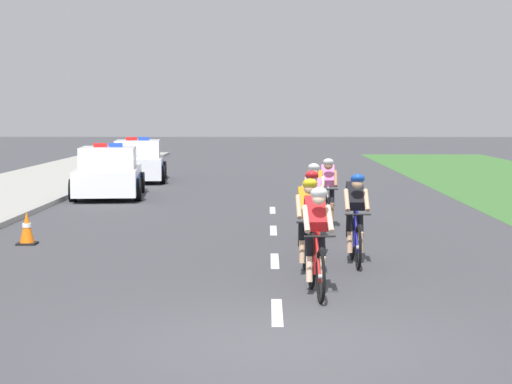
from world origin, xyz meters
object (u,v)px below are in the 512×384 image
cyclist_second (308,225)px  cyclist_fifth (315,200)px  cyclist_sixth (328,192)px  police_car_second (138,162)px  cyclist_lead (316,239)px  cyclist_third (355,218)px  police_car_nearest (109,174)px  traffic_cone_mid (27,228)px  cyclist_fourth (313,212)px

cyclist_second → cyclist_fifth: size_ratio=1.00×
cyclist_sixth → police_car_second: 14.67m
cyclist_lead → cyclist_third: (0.78, 2.60, 0.00)m
cyclist_third → cyclist_fifth: same height
police_car_nearest → traffic_cone_mid: size_ratio=7.11×
cyclist_second → police_car_nearest: 14.08m
cyclist_second → police_car_nearest: police_car_nearest is taller
cyclist_second → cyclist_fourth: 1.84m
cyclist_third → cyclist_fifth: 3.00m
cyclist_fourth → traffic_cone_mid: 5.57m
cyclist_fourth → police_car_second: size_ratio=0.38×
cyclist_second → cyclist_sixth: (0.68, 5.83, 0.00)m
cyclist_lead → traffic_cone_mid: cyclist_lead is taller
cyclist_lead → police_car_second: 21.46m
cyclist_third → cyclist_sixth: bearing=91.7°
traffic_cone_mid → cyclist_lead: bearing=-42.8°
police_car_nearest → traffic_cone_mid: 9.76m
police_car_second → police_car_nearest: bearing=-90.0°
cyclist_fourth → traffic_cone_mid: (-5.36, 1.45, -0.48)m
cyclist_fifth → traffic_cone_mid: 5.57m
cyclist_second → police_car_second: size_ratio=0.38×
cyclist_fifth → cyclist_sixth: size_ratio=1.00×
cyclist_fourth → police_car_second: police_car_second is taller
cyclist_sixth → police_car_nearest: police_car_nearest is taller
police_car_nearest → cyclist_lead: bearing=-69.8°
cyclist_third → police_car_nearest: size_ratio=0.38×
cyclist_sixth → cyclist_lead: bearing=-94.9°
cyclist_lead → cyclist_third: bearing=73.3°
cyclist_second → cyclist_lead: bearing=-88.5°
police_car_second → cyclist_sixth: bearing=-65.9°
cyclist_second → cyclist_sixth: size_ratio=1.00×
cyclist_second → traffic_cone_mid: size_ratio=2.69×
cyclist_fourth → cyclist_fifth: bearing=86.2°
cyclist_lead → cyclist_sixth: 7.42m
cyclist_lead → cyclist_third: size_ratio=1.00×
cyclist_lead → traffic_cone_mid: size_ratio=2.69×
cyclist_fourth → cyclist_second: bearing=-94.9°
cyclist_lead → cyclist_fourth: bearing=88.1°
cyclist_fourth → cyclist_sixth: bearing=82.6°
police_car_nearest → cyclist_fourth: bearing=-64.0°
cyclist_lead → cyclist_fifth: 5.57m
cyclist_sixth → cyclist_third: bearing=-88.3°
cyclist_second → cyclist_third: (0.82, 1.04, 0.00)m
police_car_second → traffic_cone_mid: (0.12, -15.93, -0.37)m
cyclist_second → police_car_nearest: size_ratio=0.38×
cyclist_second → police_car_second: police_car_second is taller
traffic_cone_mid → cyclist_sixth: bearing=23.4°
cyclist_fourth → cyclist_sixth: size_ratio=1.00×
traffic_cone_mid → cyclist_third: bearing=-20.4°
traffic_cone_mid → cyclist_fourth: bearing=-15.2°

